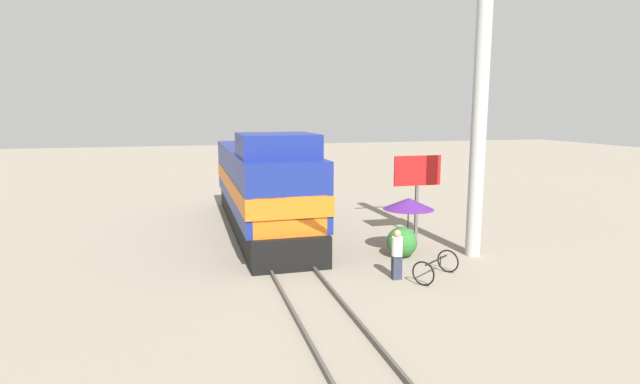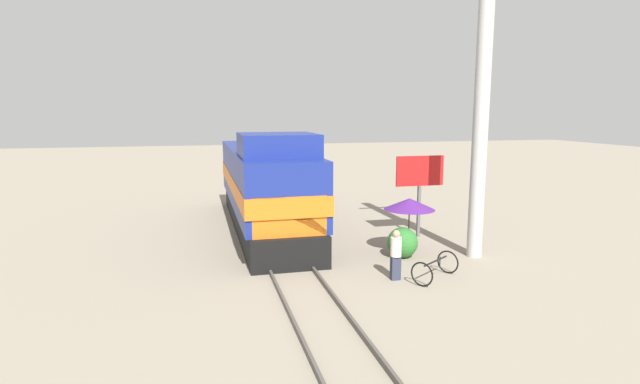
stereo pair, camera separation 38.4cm
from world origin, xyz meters
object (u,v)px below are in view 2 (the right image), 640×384
object	(u,v)px
locomotive	(266,187)
utility_pole	(482,106)
bicycle	(435,268)
person_bystander	(396,253)
vendor_umbrella	(409,204)
billboard_sign	(420,176)

from	to	relation	value
locomotive	utility_pole	size ratio (longest dim) A/B	1.19
utility_pole	bicycle	distance (m)	6.03
locomotive	person_bystander	world-z (taller)	locomotive
utility_pole	bicycle	world-z (taller)	utility_pole
vendor_umbrella	bicycle	bearing A→B (deg)	-96.92
bicycle	utility_pole	bearing A→B (deg)	-86.46
utility_pole	person_bystander	world-z (taller)	utility_pole
bicycle	person_bystander	bearing A→B (deg)	42.38
billboard_sign	bicycle	distance (m)	5.89
billboard_sign	person_bystander	world-z (taller)	billboard_sign
utility_pole	vendor_umbrella	bearing A→B (deg)	159.41
locomotive	bicycle	xyz separation A→B (m)	(4.27, -7.83, -1.56)
person_bystander	bicycle	xyz separation A→B (m)	(1.23, -0.29, -0.47)
locomotive	billboard_sign	bearing A→B (deg)	-23.77
locomotive	vendor_umbrella	world-z (taller)	locomotive
billboard_sign	bicycle	size ratio (longest dim) A/B	1.86
utility_pole	billboard_sign	world-z (taller)	utility_pole
locomotive	utility_pole	world-z (taller)	utility_pole
bicycle	locomotive	bearing A→B (deg)	-5.88
locomotive	billboard_sign	xyz separation A→B (m)	(6.08, -2.68, 0.63)
utility_pole	person_bystander	bearing A→B (deg)	-155.58
billboard_sign	vendor_umbrella	bearing A→B (deg)	-122.47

